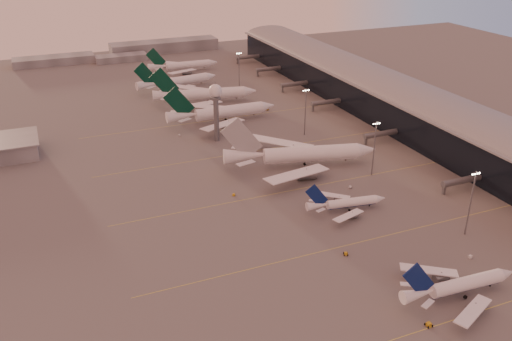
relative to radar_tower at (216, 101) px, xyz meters
name	(u,v)px	position (x,y,z in m)	size (l,w,h in m)	color
ground	(323,271)	(-5.00, -120.00, -20.95)	(700.00, 700.00, 0.00)	#605D5D
taxiway_markings	(321,184)	(25.00, -64.00, -20.94)	(180.00, 185.25, 0.02)	gold
terminal	(398,102)	(102.88, -9.91, -10.43)	(57.00, 362.00, 23.04)	black
radar_tower	(216,101)	(0.00, 0.00, 0.00)	(6.40, 6.40, 31.10)	slate
mast_a	(471,200)	(53.00, -120.00, -7.21)	(3.60, 0.56, 25.00)	slate
mast_b	(374,146)	(50.00, -65.00, -7.21)	(3.60, 0.56, 25.00)	slate
mast_c	(305,110)	(45.00, -10.00, -7.21)	(3.60, 0.56, 25.00)	slate
mast_d	(239,69)	(43.00, 80.00, -7.21)	(3.60, 0.56, 25.00)	slate
distant_horizon	(133,51)	(-2.38, 205.14, -17.06)	(165.00, 37.50, 9.00)	slate
narrowbody_near	(459,287)	(25.98, -146.86, -17.74)	(40.64, 32.39, 15.87)	white
narrowbody_mid	(346,204)	(22.63, -88.28, -18.31)	(33.18, 26.31, 13.01)	white
widebody_white	(301,157)	(25.29, -44.69, -16.59)	(70.12, 55.52, 25.13)	white
greentail_a	(222,115)	(12.15, 25.80, -16.86)	(63.72, 51.49, 23.15)	white
greentail_b	(206,96)	(13.98, 61.60, -16.80)	(64.09, 51.30, 23.49)	white
greentail_c	(178,83)	(6.27, 97.79, -17.25)	(57.38, 46.01, 20.94)	white
greentail_d	(184,67)	(21.96, 139.38, -17.55)	(53.06, 42.82, 19.27)	white
gsv_tug_near	(429,325)	(9.30, -154.40, -20.36)	(2.51, 4.07, 1.14)	gold
gsv_catering_a	(472,253)	(44.13, -132.70, -18.87)	(5.21, 2.70, 4.16)	silver
gsv_tug_mid	(346,254)	(6.42, -115.06, -20.45)	(3.96, 3.26, 0.98)	gold
gsv_truck_b	(351,186)	(34.60, -72.84, -19.81)	(5.68, 2.41, 2.24)	silver
gsv_truck_c	(234,193)	(-13.15, -59.97, -19.90)	(4.65, 5.08, 2.06)	gold
gsv_catering_b	(346,152)	(50.23, -42.46, -19.11)	(4.55, 2.25, 3.69)	silver
gsv_truck_d	(179,134)	(-16.10, 14.10, -19.99)	(1.80, 4.66, 1.88)	silver
gsv_tug_hangar	(267,109)	(42.98, 33.87, -20.41)	(4.14, 3.22, 1.04)	gold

